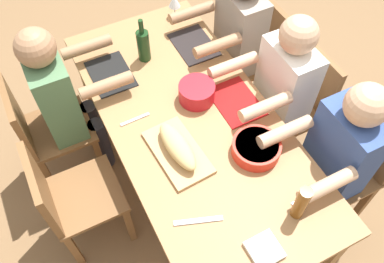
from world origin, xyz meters
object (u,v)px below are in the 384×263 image
object	(u,v)px
chair_far_right	(44,129)
bread_loaf	(177,146)
cutting_board	(178,152)
napkin_stack	(264,250)
serving_bowl_greens	(197,91)
wine_glass	(174,2)
diner_near_center	(279,89)
dining_table	(192,129)
beer_bottle	(301,203)
chair_near_left	(349,163)
chair_far_center	(69,198)
chair_near_center	(297,101)
diner_near_left	(334,156)
diner_near_right	(234,36)
wine_bottle	(143,45)
chair_near_right	(254,51)
serving_bowl_fruit	(256,147)
diner_far_right	(64,96)

from	to	relation	value
chair_far_right	bread_loaf	size ratio (longest dim) A/B	2.66
cutting_board	napkin_stack	world-z (taller)	napkin_stack
serving_bowl_greens	wine_glass	xyz separation A→B (m)	(0.70, -0.20, 0.06)
diner_near_center	serving_bowl_greens	xyz separation A→B (m)	(0.12, 0.48, 0.10)
dining_table	beer_bottle	xyz separation A→B (m)	(-0.71, -0.19, 0.19)
serving_bowl_greens	cutting_board	xyz separation A→B (m)	(-0.28, 0.26, -0.05)
dining_table	diner_near_center	world-z (taller)	diner_near_center
dining_table	chair_near_left	world-z (taller)	chair_near_left
beer_bottle	napkin_stack	bearing A→B (deg)	109.77
dining_table	serving_bowl_greens	size ratio (longest dim) A/B	9.27
dining_table	chair_near_left	size ratio (longest dim) A/B	2.23
diner_near_center	serving_bowl_greens	world-z (taller)	diner_near_center
chair_far_center	serving_bowl_greens	distance (m)	0.92
diner_near_center	chair_near_center	bearing A→B (deg)	-90.00
chair_near_center	diner_near_left	bearing A→B (deg)	160.58
diner_near_right	chair_far_center	bearing A→B (deg)	111.31
diner_near_center	diner_near_left	distance (m)	0.52
chair_near_left	chair_far_center	world-z (taller)	same
wine_bottle	napkin_stack	bearing A→B (deg)	179.88
chair_near_right	beer_bottle	world-z (taller)	beer_bottle
chair_far_right	chair_near_left	bearing A→B (deg)	-124.45
chair_far_center	serving_bowl_fruit	xyz separation A→B (m)	(-0.33, -0.96, 0.30)
chair_far_right	chair_near_left	xyz separation A→B (m)	(-1.04, -1.52, 0.00)
serving_bowl_fruit	napkin_stack	xyz separation A→B (m)	(-0.46, 0.24, -0.03)
diner_far_right	beer_bottle	distance (m)	1.46
wine_bottle	napkin_stack	world-z (taller)	wine_bottle
chair_near_center	diner_far_right	bearing A→B (deg)	68.69
chair_near_center	bread_loaf	world-z (taller)	same
diner_near_center	diner_near_left	xyz separation A→B (m)	(-0.52, 0.00, 0.00)
diner_near_right	chair_far_center	xyz separation A→B (m)	(-0.52, 1.33, -0.21)
chair_near_right	cutting_board	bearing A→B (deg)	126.44
bread_loaf	serving_bowl_fruit	bearing A→B (deg)	-115.62
diner_near_right	chair_far_center	distance (m)	1.45
diner_far_right	cutting_board	bearing A→B (deg)	-148.81
chair_near_center	wine_bottle	xyz separation A→B (m)	(0.55, 0.80, 0.37)
chair_far_right	bread_loaf	xyz separation A→B (m)	(-0.68, -0.60, 0.32)
cutting_board	wine_bottle	size ratio (longest dim) A/B	1.38
dining_table	serving_bowl_fruit	xyz separation A→B (m)	(-0.33, -0.20, 0.12)
wine_bottle	wine_glass	xyz separation A→B (m)	(0.27, -0.33, 0.01)
serving_bowl_greens	cutting_board	bearing A→B (deg)	137.99
diner_near_left	beer_bottle	distance (m)	0.46
diner_near_left	chair_far_center	world-z (taller)	diner_near_left
chair_far_center	wine_glass	size ratio (longest dim) A/B	5.12
serving_bowl_greens	serving_bowl_fruit	distance (m)	0.47
napkin_stack	wine_bottle	bearing A→B (deg)	-0.12
dining_table	chair_far_center	xyz separation A→B (m)	(0.00, 0.76, -0.17)
chair_far_right	cutting_board	size ratio (longest dim) A/B	2.12
chair_far_center	serving_bowl_fruit	size ratio (longest dim) A/B	3.39
diner_near_right	serving_bowl_fruit	distance (m)	0.94
chair_near_left	diner_near_left	size ratio (longest dim) A/B	0.71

